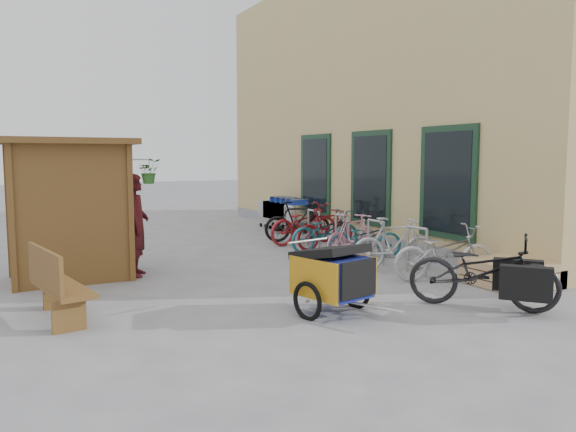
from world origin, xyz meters
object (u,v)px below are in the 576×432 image
shopping_carts (282,211)px  person_kiosk (136,225)px  bike_5 (326,229)px  bike_4 (326,231)px  bike_7 (298,221)px  bench (56,284)px  bike_6 (304,224)px  kiosk (63,189)px  bike_3 (352,236)px  bike_2 (365,238)px  bike_1 (395,244)px  bike_0 (444,253)px  child_trailer (333,273)px  pallet_stack (507,273)px  cargo_bike (485,271)px

shopping_carts → person_kiosk: 6.74m
bike_5 → person_kiosk: bearing=95.0°
bike_4 → bike_7: size_ratio=1.04×
bench → bike_6: (5.95, 4.03, 0.02)m
person_kiosk → kiosk: bearing=97.3°
bike_3 → bike_6: bike_6 is taller
bike_2 → bike_3: 0.27m
person_kiosk → bike_5: bearing=-59.8°
shopping_carts → bike_5: (-0.70, -3.52, -0.09)m
person_kiosk → bench: bearing=165.2°
bike_1 → shopping_carts: bearing=9.0°
shopping_carts → bike_0: (-0.61, -7.16, -0.09)m
kiosk → bike_1: kiosk is taller
bike_7 → bike_6: bearing=-173.4°
bike_6 → bike_5: bearing=176.5°
bike_5 → bike_3: bearing=169.6°
bike_3 → bike_5: (0.10, 1.20, 0.00)m
bike_2 → bench: bearing=125.3°
child_trailer → bike_5: child_trailer is taller
pallet_stack → bike_2: (-0.55, 3.17, 0.20)m
kiosk → bike_6: bearing=15.4°
person_kiosk → bike_7: (4.47, 2.21, -0.40)m
bike_5 → bike_6: 0.94m
cargo_bike → bike_5: bearing=42.9°
cargo_bike → bike_6: size_ratio=1.05×
shopping_carts → child_trailer: size_ratio=1.26×
child_trailer → cargo_bike: cargo_bike is taller
kiosk → bike_7: (5.61, 1.96, -1.05)m
kiosk → bike_0: (5.67, -3.05, -1.08)m
bench → cargo_bike: bearing=-31.7°
bike_2 → bike_3: bearing=90.3°
bike_2 → bike_4: size_ratio=0.90×
bike_4 → bike_6: bike_6 is taller
person_kiosk → bike_4: bearing=-62.5°
kiosk → pallet_stack: (6.28, -3.87, -1.34)m
kiosk → bike_5: (5.57, 0.59, -1.08)m
bench → shopping_carts: (6.68, 6.61, 0.08)m
bike_0 → cargo_bike: bearing=170.4°
cargo_bike → bike_3: (0.58, 4.06, -0.05)m
bike_1 → bike_4: size_ratio=0.95×
bike_0 → bike_3: (-0.20, 2.44, -0.01)m
cargo_bike → bike_1: size_ratio=1.20×
person_kiosk → bike_5: person_kiosk is taller
bike_4 → pallet_stack: bearing=-170.1°
pallet_stack → child_trailer: (-3.38, -0.02, 0.33)m
cargo_bike → bike_5: (0.68, 5.26, -0.05)m
pallet_stack → person_kiosk: size_ratio=0.67×
bike_2 → bike_6: size_ratio=0.83×
shopping_carts → bike_4: (-0.86, -3.76, -0.10)m
bike_7 → person_kiosk: bearing=130.9°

